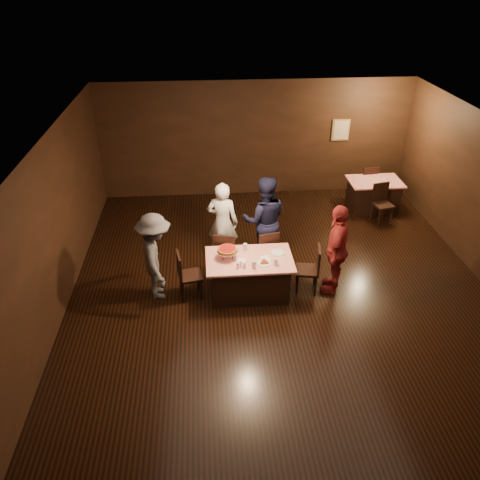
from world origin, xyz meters
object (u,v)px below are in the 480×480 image
diner_white_jacket (223,223)px  glass_back (245,247)px  diner_navy_hoodie (264,220)px  glass_front_left (254,265)px  glass_front_right (276,262)px  chair_back_near (383,204)px  plate_empty (278,253)px  chair_back_far (366,182)px  diner_red_shirt (337,249)px  main_table (249,276)px  chair_far_left (226,251)px  back_table (373,195)px  pizza_stand (227,250)px  chair_end_right (307,269)px  diner_grey_knit (156,257)px  chair_far_right (265,250)px  chair_end_left (190,275)px

diner_white_jacket → glass_back: size_ratio=12.55×
diner_navy_hoodie → glass_front_left: (-0.37, -1.42, -0.11)m
diner_navy_hoodie → glass_front_right: size_ratio=13.51×
diner_navy_hoodie → glass_back: diner_navy_hoodie is taller
chair_back_near → plate_empty: size_ratio=3.80×
diner_white_jacket → glass_front_right: diner_white_jacket is taller
chair_back_far → diner_red_shirt: size_ratio=0.53×
main_table → glass_front_left: glass_front_left is taller
chair_far_left → diner_white_jacket: diner_white_jacket is taller
diner_white_jacket → plate_empty: 1.45m
chair_back_near → back_table: bearing=77.1°
main_table → pizza_stand: pizza_stand is taller
glass_front_left → glass_front_right: size_ratio=1.00×
chair_end_right → glass_front_right: (-0.65, -0.25, 0.37)m
chair_back_near → plate_empty: 3.79m
main_table → chair_far_left: bearing=118.1°
back_table → diner_red_shirt: diner_red_shirt is taller
diner_grey_knit → chair_back_far: bearing=-65.0°
chair_far_right → glass_front_left: 1.17m
chair_end_left → chair_back_near: same height
glass_front_right → glass_front_left: bearing=-172.9°
chair_far_right → chair_back_far: 4.36m
diner_grey_knit → chair_end_right: bearing=-102.5°
glass_front_right → diner_red_shirt: bearing=11.7°
back_table → pizza_stand: 5.05m
chair_end_right → plate_empty: 0.65m
chair_end_left → diner_navy_hoodie: size_ratio=0.50×
chair_end_left → pizza_stand: pizza_stand is taller
chair_back_far → diner_navy_hoodie: 4.12m
chair_end_left → plate_empty: chair_end_left is taller
diner_red_shirt → glass_front_left: bearing=-56.2°
back_table → chair_far_right: chair_far_right is taller
diner_grey_knit → glass_front_left: bearing=-112.9°
chair_far_right → glass_front_right: 1.07m
chair_back_far → glass_front_left: bearing=43.8°
chair_far_right → glass_front_left: size_ratio=6.79×
chair_end_left → diner_grey_knit: size_ratio=0.56×
glass_front_left → pizza_stand: bearing=142.1°
diner_white_jacket → pizza_stand: bearing=107.2°
chair_back_near → chair_far_right: bearing=-162.6°
diner_red_shirt → glass_front_right: size_ratio=12.86×
main_table → diner_white_jacket: bearing=109.4°
plate_empty → diner_white_jacket: bearing=132.4°
diner_grey_knit → glass_back: (1.66, 0.23, -0.02)m
plate_empty → chair_end_right: bearing=-15.3°
main_table → back_table: 4.75m
plate_empty → glass_front_left: 0.68m
chair_far_right → main_table: bearing=49.0°
diner_navy_hoodie → glass_front_left: size_ratio=13.51×
chair_back_far → diner_grey_knit: size_ratio=0.56×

